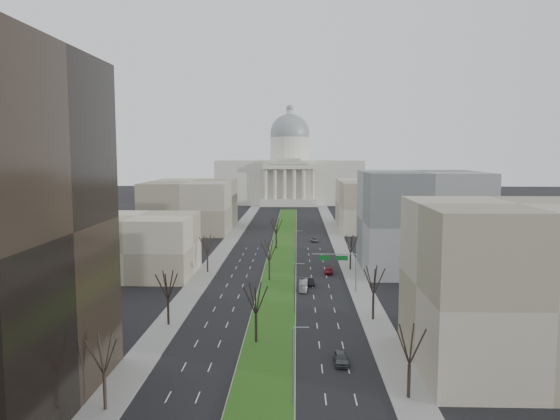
% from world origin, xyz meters
% --- Properties ---
extents(ground, '(600.00, 600.00, 0.00)m').
position_xyz_m(ground, '(0.00, 120.00, 0.00)').
color(ground, black).
rests_on(ground, ground).
extents(median, '(8.00, 222.03, 0.20)m').
position_xyz_m(median, '(0.00, 118.99, 0.10)').
color(median, '#999993').
rests_on(median, ground).
extents(sidewalk_left, '(5.00, 330.00, 0.15)m').
position_xyz_m(sidewalk_left, '(-17.50, 95.00, 0.07)').
color(sidewalk_left, gray).
rests_on(sidewalk_left, ground).
extents(sidewalk_right, '(5.00, 330.00, 0.15)m').
position_xyz_m(sidewalk_right, '(17.50, 95.00, 0.07)').
color(sidewalk_right, gray).
rests_on(sidewalk_right, ground).
extents(capitol, '(80.00, 46.00, 55.00)m').
position_xyz_m(capitol, '(0.00, 269.59, 16.31)').
color(capitol, beige).
rests_on(capitol, ground).
extents(building_beige_left, '(26.00, 22.00, 14.00)m').
position_xyz_m(building_beige_left, '(-33.00, 85.00, 7.00)').
color(building_beige_left, tan).
rests_on(building_beige_left, ground).
extents(building_tan_right, '(26.00, 24.00, 22.00)m').
position_xyz_m(building_tan_right, '(33.00, 32.00, 11.00)').
color(building_tan_right, gray).
rests_on(building_tan_right, ground).
extents(building_grey_right, '(28.00, 26.00, 24.00)m').
position_xyz_m(building_grey_right, '(34.00, 92.00, 12.00)').
color(building_grey_right, slate).
rests_on(building_grey_right, ground).
extents(building_far_left, '(30.00, 40.00, 18.00)m').
position_xyz_m(building_far_left, '(-35.00, 160.00, 9.00)').
color(building_far_left, gray).
rests_on(building_far_left, ground).
extents(building_far_right, '(30.00, 40.00, 18.00)m').
position_xyz_m(building_far_right, '(35.00, 165.00, 9.00)').
color(building_far_right, tan).
rests_on(building_far_right, ground).
extents(tree_left_near, '(5.10, 5.10, 9.18)m').
position_xyz_m(tree_left_near, '(-17.20, 18.00, 6.61)').
color(tree_left_near, black).
rests_on(tree_left_near, ground).
extents(tree_left_mid, '(5.40, 5.40, 9.72)m').
position_xyz_m(tree_left_mid, '(-17.20, 48.00, 7.00)').
color(tree_left_mid, black).
rests_on(tree_left_mid, ground).
extents(tree_left_far, '(5.28, 5.28, 9.50)m').
position_xyz_m(tree_left_far, '(-17.20, 88.00, 6.84)').
color(tree_left_far, black).
rests_on(tree_left_far, ground).
extents(tree_right_near, '(5.16, 5.16, 9.29)m').
position_xyz_m(tree_right_near, '(17.20, 22.00, 6.69)').
color(tree_right_near, black).
rests_on(tree_right_near, ground).
extents(tree_right_mid, '(5.52, 5.52, 9.94)m').
position_xyz_m(tree_right_mid, '(17.20, 52.00, 7.16)').
color(tree_right_mid, black).
rests_on(tree_right_mid, ground).
extents(tree_right_far, '(5.04, 5.04, 9.07)m').
position_xyz_m(tree_right_far, '(17.20, 92.00, 6.53)').
color(tree_right_far, black).
rests_on(tree_right_far, ground).
extents(tree_median_a, '(5.40, 5.40, 9.72)m').
position_xyz_m(tree_median_a, '(-2.00, 40.00, 7.00)').
color(tree_median_a, black).
rests_on(tree_median_a, ground).
extents(tree_median_b, '(5.40, 5.40, 9.72)m').
position_xyz_m(tree_median_b, '(-2.00, 80.00, 7.00)').
color(tree_median_b, black).
rests_on(tree_median_b, ground).
extents(tree_median_c, '(5.40, 5.40, 9.72)m').
position_xyz_m(tree_median_c, '(-2.00, 120.00, 7.00)').
color(tree_median_c, black).
rests_on(tree_median_c, ground).
extents(streetlamp_median_a, '(1.90, 0.20, 9.16)m').
position_xyz_m(streetlamp_median_a, '(3.76, 20.00, 4.81)').
color(streetlamp_median_a, gray).
rests_on(streetlamp_median_a, ground).
extents(streetlamp_median_b, '(1.90, 0.20, 9.16)m').
position_xyz_m(streetlamp_median_b, '(3.76, 55.00, 4.81)').
color(streetlamp_median_b, gray).
rests_on(streetlamp_median_b, ground).
extents(streetlamp_median_c, '(1.90, 0.20, 9.16)m').
position_xyz_m(streetlamp_median_c, '(3.76, 95.00, 4.81)').
color(streetlamp_median_c, gray).
rests_on(streetlamp_median_c, ground).
extents(mast_arm_signs, '(9.12, 0.24, 8.09)m').
position_xyz_m(mast_arm_signs, '(13.49, 70.03, 6.11)').
color(mast_arm_signs, gray).
rests_on(mast_arm_signs, ground).
extents(car_grey_near, '(2.03, 4.80, 1.62)m').
position_xyz_m(car_grey_near, '(10.15, 32.30, 0.81)').
color(car_grey_near, '#45484C').
rests_on(car_grey_near, ground).
extents(car_black, '(2.29, 4.65, 1.47)m').
position_xyz_m(car_black, '(6.93, 76.35, 0.73)').
color(car_black, black).
rests_on(car_black, ground).
extents(car_red, '(2.26, 4.88, 1.38)m').
position_xyz_m(car_red, '(11.64, 87.49, 0.69)').
color(car_red, maroon).
rests_on(car_red, ground).
extents(car_grey_far, '(2.17, 4.68, 1.30)m').
position_xyz_m(car_grey_far, '(9.82, 133.68, 0.65)').
color(car_grey_far, '#575860').
rests_on(car_grey_far, ground).
extents(box_van, '(1.92, 7.09, 1.96)m').
position_xyz_m(box_van, '(5.50, 72.17, 0.98)').
color(box_van, silver).
rests_on(box_van, ground).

